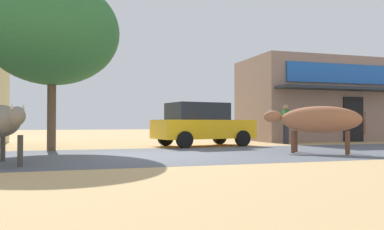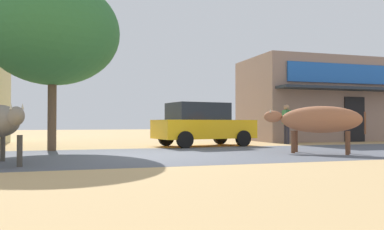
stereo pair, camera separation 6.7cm
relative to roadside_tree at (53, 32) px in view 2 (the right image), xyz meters
The scene contains 8 objects.
ground 5.50m from the roadside_tree, 41.43° to the right, with size 80.00×80.00×0.00m, color tan.
asphalt_road 5.50m from the roadside_tree, 41.43° to the right, with size 72.00×5.66×0.00m, color #50535C.
storefront_right_club 13.36m from the roadside_tree, 18.08° to the left, with size 7.19×4.98×4.08m.
roadside_tree is the anchor object (origin of this frame).
parked_hatchback_car 6.18m from the roadside_tree, ahead, with size 3.99×2.35×1.64m.
cow_near_brown 5.06m from the roadside_tree, 101.47° to the right, with size 1.44×2.73×1.28m.
cow_far_dark 8.69m from the roadside_tree, 24.21° to the right, with size 2.41×2.25×1.38m.
pedestrian_by_shop 9.73m from the roadside_tree, ahead, with size 0.32×0.61×1.65m.
Camera 2 is at (-2.30, -10.51, 0.90)m, focal length 36.35 mm.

